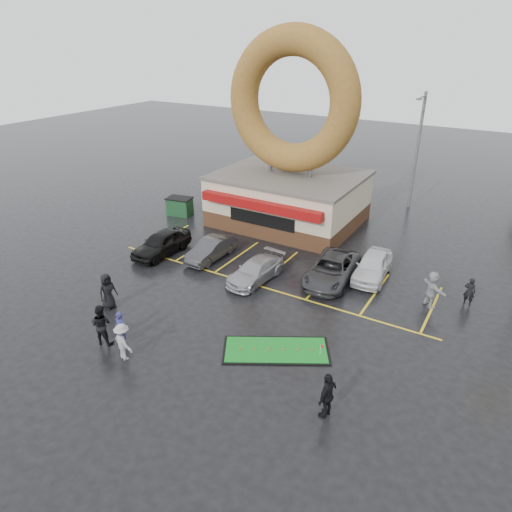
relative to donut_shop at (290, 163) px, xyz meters
The scene contains 18 objects.
ground 14.04m from the donut_shop, 76.98° to the right, with size 120.00×120.00×0.00m, color black.
donut_shop is the anchor object (origin of this frame).
streetlight_left 9.87m from the donut_shop, 135.22° to the left, with size 0.40×2.21×9.00m.
streetlight_mid 10.59m from the donut_shop, 48.62° to the left, with size 0.40×2.21×9.00m.
car_black 10.83m from the donut_shop, 115.67° to the right, with size 1.77×4.41×1.50m, color black.
car_dgrey 9.06m from the donut_shop, 98.90° to the right, with size 1.36×3.91×1.29m, color #302F32.
car_silver 10.16m from the donut_shop, 74.12° to the right, with size 1.71×4.20×1.22m, color #9C9CA0.
car_grey 10.06m from the donut_shop, 47.30° to the right, with size 2.34×5.07×1.41m, color #333235.
car_white 10.46m from the donut_shop, 32.76° to the right, with size 1.73×4.30×1.46m, color silver.
person_blue 17.75m from the donut_shop, 88.59° to the right, with size 0.61×0.40×1.66m, color navy.
person_blackjkt 18.09m from the donut_shop, 91.18° to the right, with size 0.96×0.75×1.98m, color black.
person_hoodie 18.48m from the donut_shop, 85.84° to the right, with size 1.14×0.65×1.76m, color #949496.
person_bystander 16.06m from the donut_shop, 98.84° to the right, with size 0.95×0.62×1.95m, color black.
person_cameraman 19.81m from the donut_shop, 58.56° to the right, with size 1.13×0.47×1.92m, color black.
person_walker_near 14.03m from the donut_shop, 29.85° to the right, with size 1.83×0.58×1.98m, color #9A9B9D.
person_walker_far 15.05m from the donut_shop, 22.57° to the right, with size 0.57×0.37×1.56m, color black.
dumpster 9.34m from the donut_shop, 159.30° to the right, with size 1.80×1.20×1.30m, color #1C4926.
putting_green 16.35m from the donut_shop, 64.65° to the right, with size 5.12×4.13×0.59m.
Camera 1 is at (11.45, -15.89, 12.82)m, focal length 32.00 mm.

